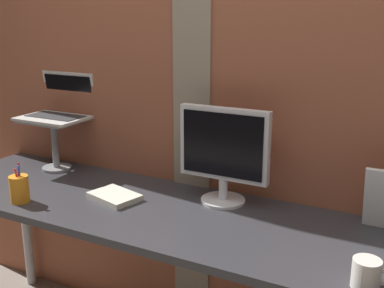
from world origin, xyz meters
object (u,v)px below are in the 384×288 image
object	(u,v)px
monitor	(224,150)
laptop	(61,106)
coffee_mug	(367,274)
pen_cup	(19,189)

from	to	relation	value
monitor	laptop	bearing A→B (deg)	176.01
monitor	laptop	size ratio (longest dim) A/B	1.23
monitor	coffee_mug	size ratio (longest dim) A/B	3.34
laptop	pen_cup	size ratio (longest dim) A/B	1.90
laptop	pen_cup	xyz separation A→B (m)	(0.17, -0.44, -0.25)
monitor	laptop	world-z (taller)	laptop
monitor	pen_cup	bearing A→B (deg)	-152.21
monitor	coffee_mug	distance (m)	0.74
pen_cup	coffee_mug	size ratio (longest dim) A/B	1.43
monitor	pen_cup	distance (m)	0.84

